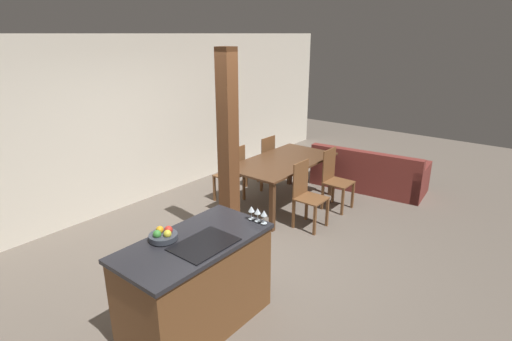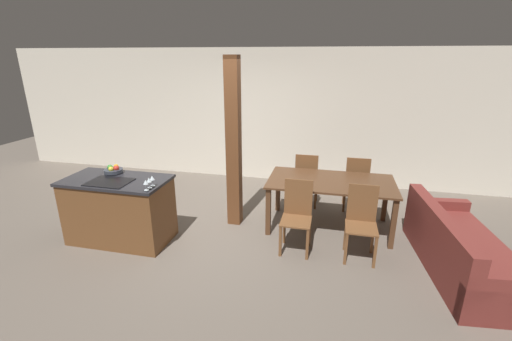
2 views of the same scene
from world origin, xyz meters
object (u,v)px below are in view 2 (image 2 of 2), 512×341
dining_chair_near_left (297,215)px  kitchen_island (120,210)px  wine_glass_far (152,178)px  dining_table (331,187)px  dining_chair_far_right (356,183)px  couch (460,251)px  wine_glass_near (146,183)px  wine_glass_middle (149,180)px  fruit_bowl (113,170)px  dining_chair_near_right (361,221)px  dining_chair_far_left (306,179)px  timber_post (234,145)px

dining_chair_near_left → kitchen_island: bearing=-172.5°
wine_glass_far → dining_table: 2.57m
dining_chair_far_right → couch: dining_chair_far_right is taller
kitchen_island → wine_glass_near: wine_glass_near is taller
kitchen_island → wine_glass_middle: 0.89m
wine_glass_middle → dining_chair_far_right: bearing=36.7°
wine_glass_middle → wine_glass_far: 0.08m
wine_glass_middle → dining_chair_far_right: size_ratio=0.14×
fruit_bowl → dining_table: bearing=15.2°
kitchen_island → fruit_bowl: size_ratio=5.59×
kitchen_island → wine_glass_far: bearing=-12.4°
dining_chair_near_left → dining_chair_near_right: same height
wine_glass_middle → dining_chair_far_right: 3.37m
dining_chair_far_left → couch: bearing=143.1°
dining_chair_far_left → couch: 2.54m
wine_glass_middle → dining_chair_far_left: (1.83, 1.99, -0.54)m
dining_chair_far_left → fruit_bowl: bearing=30.4°
kitchen_island → couch: kitchen_island is taller
wine_glass_middle → fruit_bowl: bearing=152.0°
wine_glass_near → dining_chair_far_right: (2.67, 2.07, -0.54)m
wine_glass_near → dining_chair_far_right: size_ratio=0.14×
couch → dining_table: bearing=57.7°
fruit_bowl → dining_chair_far_left: bearing=30.4°
wine_glass_middle → dining_chair_near_left: 1.99m
wine_glass_middle → wine_glass_far: (0.00, 0.08, 0.00)m
kitchen_island → wine_glass_near: size_ratio=10.40×
dining_chair_near_left → couch: dining_chair_near_left is taller
wine_glass_near → dining_chair_far_left: bearing=48.5°
wine_glass_far → dining_chair_far_left: 2.70m
dining_chair_far_left → couch: (2.02, -1.52, -0.24)m
kitchen_island → timber_post: 1.88m
wine_glass_far → dining_chair_far_right: (2.67, 1.91, -0.54)m
wine_glass_far → couch: bearing=5.9°
fruit_bowl → wine_glass_near: bearing=-32.2°
dining_chair_near_right → dining_chair_near_left: bearing=180.0°
dining_table → dining_chair_near_right: bearing=-59.9°
kitchen_island → dining_table: kitchen_island is taller
wine_glass_middle → wine_glass_far: size_ratio=1.00×
kitchen_island → wine_glass_far: (0.65, -0.14, 0.58)m
dining_chair_near_left → wine_glass_far: bearing=-165.6°
dining_table → dining_chair_far_left: (-0.42, 0.72, -0.17)m
dining_chair_near_left → dining_chair_far_right: size_ratio=1.00×
dining_chair_near_left → dining_chair_far_right: (0.84, 1.44, 0.00)m
wine_glass_middle → timber_post: timber_post is taller
wine_glass_far → dining_chair_near_right: 2.76m
dining_chair_near_left → dining_chair_far_right: same height
dining_chair_near_right → dining_chair_far_left: same height
wine_glass_far → dining_chair_near_left: wine_glass_far is taller
dining_table → timber_post: (-1.46, -0.16, 0.60)m
fruit_bowl → kitchen_island: bearing=-51.5°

